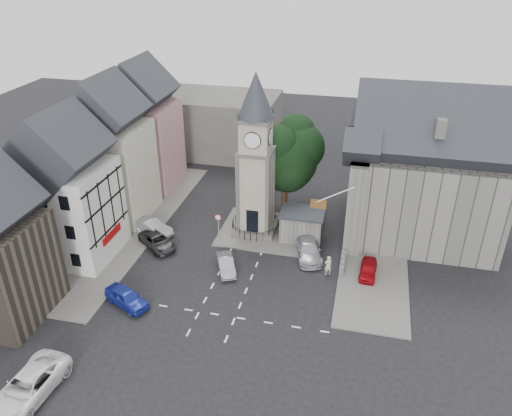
% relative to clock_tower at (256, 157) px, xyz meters
% --- Properties ---
extents(ground, '(120.00, 120.00, 0.00)m').
position_rel_clock_tower_xyz_m(ground, '(0.00, -7.99, -8.12)').
color(ground, black).
rests_on(ground, ground).
extents(pavement_west, '(6.00, 30.00, 0.14)m').
position_rel_clock_tower_xyz_m(pavement_west, '(-12.50, -1.99, -8.05)').
color(pavement_west, '#595651').
rests_on(pavement_west, ground).
extents(pavement_east, '(6.00, 26.00, 0.14)m').
position_rel_clock_tower_xyz_m(pavement_east, '(12.00, 0.01, -8.05)').
color(pavement_east, '#595651').
rests_on(pavement_east, ground).
extents(central_island, '(10.00, 8.00, 0.16)m').
position_rel_clock_tower_xyz_m(central_island, '(1.50, 0.01, -8.04)').
color(central_island, '#595651').
rests_on(central_island, ground).
extents(road_markings, '(20.00, 8.00, 0.01)m').
position_rel_clock_tower_xyz_m(road_markings, '(0.00, -13.49, -8.12)').
color(road_markings, silver).
rests_on(road_markings, ground).
extents(clock_tower, '(4.86, 4.86, 16.25)m').
position_rel_clock_tower_xyz_m(clock_tower, '(0.00, 0.00, 0.00)').
color(clock_tower, '#4C4944').
rests_on(clock_tower, ground).
extents(stone_shelter, '(4.30, 3.30, 3.08)m').
position_rel_clock_tower_xyz_m(stone_shelter, '(4.80, -0.49, -6.57)').
color(stone_shelter, '#5B5A54').
rests_on(stone_shelter, ground).
extents(town_tree, '(7.20, 7.20, 10.80)m').
position_rel_clock_tower_xyz_m(town_tree, '(2.00, 5.01, -1.15)').
color(town_tree, black).
rests_on(town_tree, ground).
extents(warning_sign_post, '(0.70, 0.19, 2.85)m').
position_rel_clock_tower_xyz_m(warning_sign_post, '(-3.20, -2.56, -6.09)').
color(warning_sign_post, black).
rests_on(warning_sign_post, ground).
extents(terrace_pink, '(8.10, 7.60, 12.80)m').
position_rel_clock_tower_xyz_m(terrace_pink, '(-15.50, 8.01, -1.54)').
color(terrace_pink, tan).
rests_on(terrace_pink, ground).
extents(terrace_cream, '(8.10, 7.60, 12.80)m').
position_rel_clock_tower_xyz_m(terrace_cream, '(-15.50, 0.01, -1.54)').
color(terrace_cream, beige).
rests_on(terrace_cream, ground).
extents(terrace_tudor, '(8.10, 7.60, 12.00)m').
position_rel_clock_tower_xyz_m(terrace_tudor, '(-15.50, -7.99, -1.93)').
color(terrace_tudor, silver).
rests_on(terrace_tudor, ground).
extents(backdrop_west, '(20.00, 10.00, 8.00)m').
position_rel_clock_tower_xyz_m(backdrop_west, '(-12.00, 20.01, -4.12)').
color(backdrop_west, '#4C4944').
rests_on(backdrop_west, ground).
extents(east_building, '(14.40, 11.40, 12.60)m').
position_rel_clock_tower_xyz_m(east_building, '(15.59, 3.01, -1.86)').
color(east_building, '#5B5A54').
rests_on(east_building, ground).
extents(east_boundary_wall, '(0.40, 16.00, 0.90)m').
position_rel_clock_tower_xyz_m(east_boundary_wall, '(9.20, 2.01, -7.67)').
color(east_boundary_wall, '#5B5A54').
rests_on(east_boundary_wall, ground).
extents(flagpole, '(3.68, 0.10, 2.74)m').
position_rel_clock_tower_xyz_m(flagpole, '(8.00, -3.99, -1.12)').
color(flagpole, white).
rests_on(flagpole, ground).
extents(car_west_blue, '(4.59, 3.40, 1.45)m').
position_rel_clock_tower_xyz_m(car_west_blue, '(-7.50, -13.99, -7.39)').
color(car_west_blue, '#1C2B9A').
rests_on(car_west_blue, ground).
extents(car_west_silver, '(4.78, 2.90, 1.49)m').
position_rel_clock_tower_xyz_m(car_west_silver, '(-10.08, -3.08, -7.38)').
color(car_west_silver, '#A4A6AC').
rests_on(car_west_silver, ground).
extents(car_west_grey, '(5.01, 4.59, 1.30)m').
position_rel_clock_tower_xyz_m(car_west_grey, '(-8.57, -5.26, -7.47)').
color(car_west_grey, '#27282A').
rests_on(car_west_grey, ground).
extents(car_island_silver, '(2.83, 4.05, 1.27)m').
position_rel_clock_tower_xyz_m(car_island_silver, '(-1.00, -7.49, -7.49)').
color(car_island_silver, '#96999F').
rests_on(car_island_silver, ground).
extents(car_island_east, '(3.44, 5.61, 1.52)m').
position_rel_clock_tower_xyz_m(car_island_east, '(5.91, -3.49, -7.36)').
color(car_island_east, '#A9AAB1').
rests_on(car_island_east, ground).
extents(car_east_red, '(1.64, 3.68, 1.23)m').
position_rel_clock_tower_xyz_m(car_east_red, '(11.50, -5.27, -7.50)').
color(car_east_red, '#9E0810').
rests_on(car_east_red, ground).
extents(van_sw_white, '(3.29, 6.29, 1.69)m').
position_rel_clock_tower_xyz_m(van_sw_white, '(-9.50, -23.99, -7.27)').
color(van_sw_white, white).
rests_on(van_sw_white, ground).
extents(pedestrian, '(0.84, 0.76, 1.92)m').
position_rel_clock_tower_xyz_m(pedestrian, '(8.00, -5.99, -7.16)').
color(pedestrian, beige).
rests_on(pedestrian, ground).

